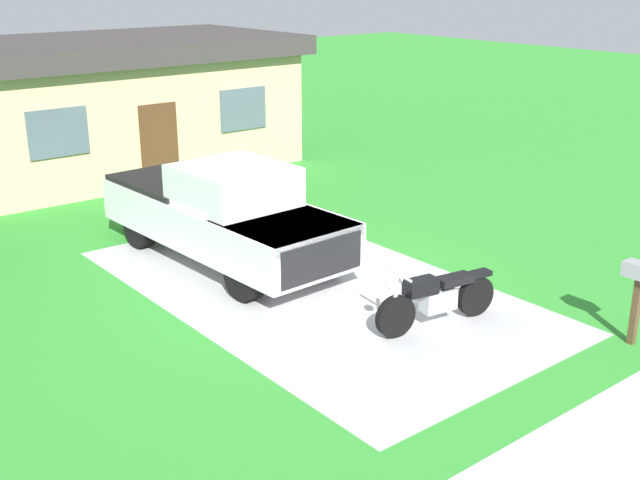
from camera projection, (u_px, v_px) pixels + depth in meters
ground_plane at (314, 289)px, 13.63m from camera, size 80.00×80.00×0.00m
driveway_pad at (314, 289)px, 13.63m from camera, size 4.85×8.50×0.01m
sidewalk_strip at (633, 444)px, 9.22m from camera, size 36.00×1.80×0.01m
motorcycle at (436, 298)px, 12.10m from camera, size 2.20×0.72×1.09m
pickup_truck at (221, 211)px, 14.72m from camera, size 2.23×5.70×1.90m
mailbox at (639, 282)px, 11.36m from camera, size 0.26×0.48×1.26m
neighbor_house at (113, 103)px, 21.25m from camera, size 9.60×5.60×3.50m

